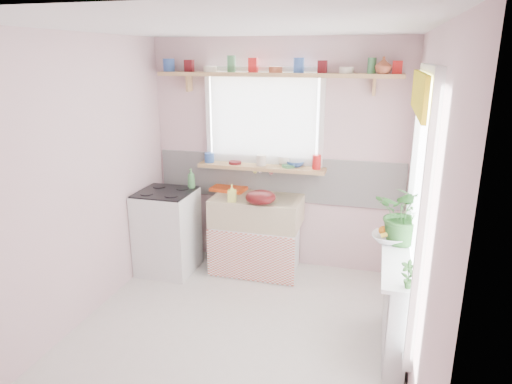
# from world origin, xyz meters

# --- Properties ---
(room) EXTENTS (3.20, 3.20, 3.20)m
(room) POSITION_xyz_m (0.66, 0.86, 1.37)
(room) COLOR silver
(room) RESTS_ON ground
(sink_unit) EXTENTS (0.95, 0.65, 1.11)m
(sink_unit) POSITION_xyz_m (-0.15, 1.29, 0.43)
(sink_unit) COLOR white
(sink_unit) RESTS_ON ground
(cooker) EXTENTS (0.58, 0.58, 0.93)m
(cooker) POSITION_xyz_m (-1.10, 1.05, 0.46)
(cooker) COLOR white
(cooker) RESTS_ON ground
(radiator_ledge) EXTENTS (0.22, 0.95, 0.78)m
(radiator_ledge) POSITION_xyz_m (1.30, 0.20, 0.40)
(radiator_ledge) COLOR white
(radiator_ledge) RESTS_ON ground
(windowsill) EXTENTS (1.40, 0.22, 0.04)m
(windowsill) POSITION_xyz_m (-0.15, 1.48, 1.14)
(windowsill) COLOR tan
(windowsill) RESTS_ON room
(pine_shelf) EXTENTS (2.52, 0.24, 0.04)m
(pine_shelf) POSITION_xyz_m (0.00, 1.47, 2.12)
(pine_shelf) COLOR tan
(pine_shelf) RESTS_ON room
(shelf_crockery) EXTENTS (2.47, 0.11, 0.12)m
(shelf_crockery) POSITION_xyz_m (-0.00, 1.47, 2.20)
(shelf_crockery) COLOR #3359A5
(shelf_crockery) RESTS_ON pine_shelf
(sill_crockery) EXTENTS (1.35, 0.11, 0.12)m
(sill_crockery) POSITION_xyz_m (-0.15, 1.48, 1.22)
(sill_crockery) COLOR #3359A5
(sill_crockery) RESTS_ON windowsill
(dish_tray) EXTENTS (0.41, 0.32, 0.04)m
(dish_tray) POSITION_xyz_m (-0.53, 1.50, 0.87)
(dish_tray) COLOR #E44814
(dish_tray) RESTS_ON sink_unit
(colander) EXTENTS (0.38, 0.38, 0.14)m
(colander) POSITION_xyz_m (-0.06, 1.10, 0.92)
(colander) COLOR #4F0D0F
(colander) RESTS_ON sink_unit
(jade_plant) EXTENTS (0.58, 0.54, 0.52)m
(jade_plant) POSITION_xyz_m (1.33, 0.60, 1.04)
(jade_plant) COLOR #2B5F26
(jade_plant) RESTS_ON radiator_ledge
(fruit_bowl) EXTENTS (0.31, 0.31, 0.07)m
(fruit_bowl) POSITION_xyz_m (1.21, 0.60, 0.81)
(fruit_bowl) COLOR white
(fruit_bowl) RESTS_ON radiator_ledge
(herb_pot) EXTENTS (0.11, 0.09, 0.20)m
(herb_pot) POSITION_xyz_m (1.33, -0.20, 0.88)
(herb_pot) COLOR #346B2A
(herb_pot) RESTS_ON radiator_ledge
(soap_bottle_sink) EXTENTS (0.10, 0.10, 0.18)m
(soap_bottle_sink) POSITION_xyz_m (-0.36, 1.10, 0.94)
(soap_bottle_sink) COLOR #EDF46C
(soap_bottle_sink) RESTS_ON sink_unit
(sill_cup) EXTENTS (0.16, 0.16, 0.10)m
(sill_cup) POSITION_xyz_m (0.09, 1.54, 1.21)
(sill_cup) COLOR beige
(sill_cup) RESTS_ON windowsill
(sill_bowl) EXTENTS (0.24, 0.24, 0.06)m
(sill_bowl) POSITION_xyz_m (0.21, 1.54, 1.19)
(sill_bowl) COLOR #30539C
(sill_bowl) RESTS_ON windowsill
(shelf_vase) EXTENTS (0.19, 0.19, 0.16)m
(shelf_vase) POSITION_xyz_m (1.05, 1.41, 2.22)
(shelf_vase) COLOR #A14F31
(shelf_vase) RESTS_ON pine_shelf
(cooker_bottle) EXTENTS (0.09, 0.09, 0.22)m
(cooker_bottle) POSITION_xyz_m (-0.88, 1.25, 1.02)
(cooker_bottle) COLOR #468D4D
(cooker_bottle) RESTS_ON cooker
(fruit) EXTENTS (0.20, 0.14, 0.10)m
(fruit) POSITION_xyz_m (1.22, 0.61, 0.87)
(fruit) COLOR orange
(fruit) RESTS_ON fruit_bowl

